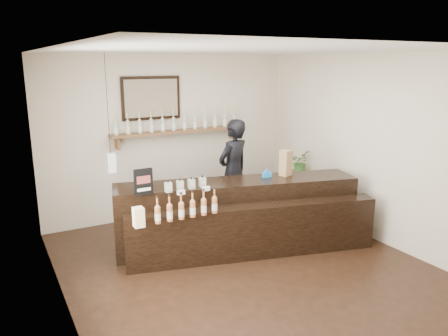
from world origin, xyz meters
name	(u,v)px	position (x,y,z in m)	size (l,w,h in m)	color
ground	(245,267)	(0.00, 0.00, 0.00)	(5.00, 5.00, 0.00)	black
room_shell	(247,141)	(0.00, 0.00, 1.70)	(5.00, 5.00, 5.00)	beige
back_wall_decor	(165,117)	(-0.15, 2.37, 1.76)	(2.66, 0.96, 1.69)	brown
counter	(241,218)	(0.28, 0.57, 0.46)	(3.58, 1.83, 1.15)	black
promo_sign	(143,182)	(-1.13, 0.69, 1.17)	(0.25, 0.03, 0.35)	black
paper_bag	(286,163)	(1.08, 0.61, 1.18)	(0.21, 0.18, 0.39)	olive
tape_dispenser	(267,174)	(0.77, 0.66, 1.04)	(0.14, 0.06, 0.12)	blue
side_cabinet	(298,192)	(2.00, 1.42, 0.37)	(0.48, 0.58, 0.74)	brown
potted_plant	(299,162)	(2.00, 1.42, 0.94)	(0.35, 0.30, 0.39)	#396D2B
shopkeeper	(233,165)	(0.71, 1.55, 1.00)	(0.73, 0.48, 2.00)	black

